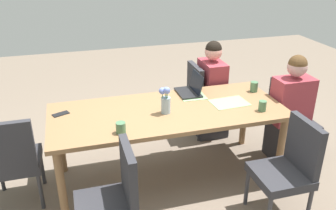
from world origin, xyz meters
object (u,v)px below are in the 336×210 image
Objects in this scene: person_head_left_left_mid at (290,115)px; chair_far_left_far at (289,165)px; dining_table at (168,117)px; chair_head_left_left_mid at (290,114)px; flower_vase at (166,99)px; coffee_mug_near_left at (262,106)px; chair_far_right_near at (114,196)px; chair_near_left_near at (203,96)px; chair_head_right_right_mid at (13,158)px; coffee_mug_near_right at (121,128)px; laptop_near_left_near at (191,89)px; person_near_left_near at (211,95)px; phone_black at (61,114)px; coffee_mug_centre_left at (254,87)px.

person_head_left_left_mid reaches higher than chair_far_left_far.
chair_head_left_left_mid is (-1.41, -0.04, -0.18)m from dining_table.
flower_vase is 0.92m from coffee_mug_near_left.
chair_far_left_far is (0.52, 0.79, -0.03)m from person_head_left_left_mid.
chair_head_left_left_mid and chair_far_right_near have the same top height.
chair_far_right_near is at bearing 50.24° from chair_near_left_near.
dining_table is 2.48× the size of chair_near_left_near.
dining_table is at bearing 49.04° from chair_near_left_near.
chair_head_right_right_mid reaches higher than coffee_mug_near_left.
laptop_near_left_near is at bearing -142.43° from coffee_mug_near_right.
person_head_left_left_mid is at bearing -179.53° from chair_head_right_right_mid.
coffee_mug_near_right is (1.18, 1.10, 0.30)m from chair_near_left_near.
chair_near_left_near is 0.75× the size of person_near_left_near.
dining_table is 1.87× the size of person_head_left_left_mid.
person_head_left_left_mid reaches higher than flower_vase.
chair_near_left_near is at bearing 176.55° from phone_black.
person_near_left_near reaches higher than coffee_mug_centre_left.
chair_head_left_left_mid is 1.14m from laptop_near_left_near.
chair_far_left_far is at bearing 159.72° from coffee_mug_near_right.
chair_head_left_left_mid is 0.75× the size of person_head_left_left_mid.
chair_far_right_near is (1.48, -0.01, 0.00)m from chair_far_left_far.
chair_head_left_left_mid is at bearing -178.03° from chair_head_right_right_mid.
person_head_left_left_mid reaches higher than coffee_mug_near_left.
chair_head_left_left_mid is 2.22m from chair_far_right_near.
coffee_mug_near_left is 0.67× the size of phone_black.
coffee_mug_centre_left is at bearing -20.17° from chair_head_left_left_mid.
chair_near_left_near is at bearing -130.96° from dining_table.
phone_black is at bearing -28.74° from chair_far_left_far.
coffee_mug_near_left is at bearing 25.52° from person_head_left_left_mid.
person_near_left_near is at bearing -135.49° from flower_vase.
chair_head_right_right_mid is at bearing 21.60° from chair_near_left_near.
flower_vase is at bearing 45.21° from laptop_near_left_near.
chair_far_right_near is at bearing -0.23° from chair_far_left_far.
dining_table is 8.30× the size of flower_vase.
dining_table is at bearing 146.46° from phone_black.
chair_head_right_right_mid is at bearing -5.35° from coffee_mug_near_left.
chair_far_right_near is at bearing 135.65° from chair_head_right_right_mid.
chair_far_left_far is at bearing 128.02° from phone_black.
chair_near_left_near is 9.40× the size of coffee_mug_near_right.
person_head_left_left_mid is 1.33× the size of chair_head_right_right_mid.
flower_vase is 2.66× the size of coffee_mug_near_left.
coffee_mug_near_right is at bearing 10.92° from chair_head_left_left_mid.
chair_far_right_near is (0.65, 0.81, -0.18)m from dining_table.
chair_near_left_near is at bearing -158.40° from chair_head_right_right_mid.
flower_vase is 0.98m from phone_black.
laptop_near_left_near reaches higher than chair_near_left_near.
flower_vase is (-1.38, 0.01, 0.39)m from chair_head_right_right_mid.
chair_far_right_near is (1.32, 1.59, 0.00)m from chair_near_left_near.
laptop_near_left_near is (0.41, 0.39, 0.27)m from person_near_left_near.
chair_head_right_right_mid reaches higher than dining_table.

